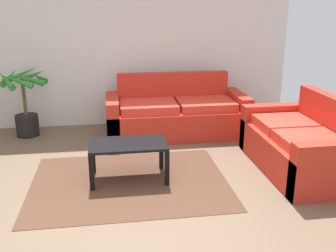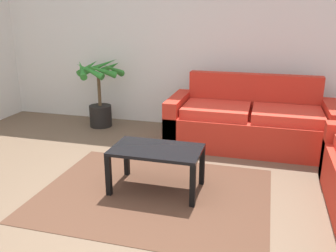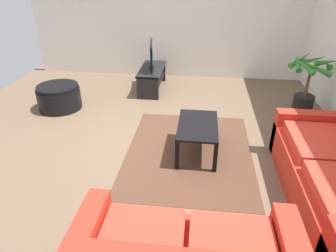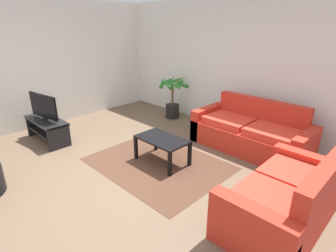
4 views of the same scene
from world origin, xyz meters
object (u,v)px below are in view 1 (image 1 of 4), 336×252
object	(u,v)px
couch_main	(176,115)
couch_loveseat	(301,146)
potted_palm	(25,103)
coffee_table	(128,148)

from	to	relation	value
couch_main	couch_loveseat	distance (m)	1.99
couch_loveseat	potted_palm	xyz separation A→B (m)	(-3.52, 1.80, 0.21)
couch_main	potted_palm	distance (m)	2.28
couch_main	couch_loveseat	xyz separation A→B (m)	(1.27, -1.53, -0.00)
couch_loveseat	couch_main	bearing A→B (deg)	129.55
couch_loveseat	coffee_table	distance (m)	2.08
potted_palm	couch_main	bearing A→B (deg)	-6.72
couch_main	coffee_table	distance (m)	1.71
couch_main	potted_palm	xyz separation A→B (m)	(-2.25, 0.27, 0.21)
potted_palm	coffee_table	bearing A→B (deg)	-50.76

